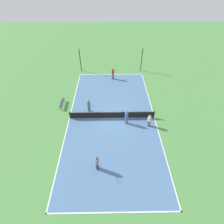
{
  "coord_description": "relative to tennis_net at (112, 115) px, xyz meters",
  "views": [
    {
      "loc": [
        -0.21,
        -14.49,
        13.7
      ],
      "look_at": [
        0.0,
        0.0,
        0.9
      ],
      "focal_mm": 28.0,
      "sensor_mm": 36.0,
      "label": 1
    }
  ],
  "objects": [
    {
      "name": "player_baseline_gray",
      "position": [
        -1.35,
        -6.38,
        0.47
      ],
      "size": [
        0.56,
        0.99,
        1.67
      ],
      "rotation": [
        0.0,
        0.0,
        4.97
      ],
      "color": "navy",
      "rests_on": "court_surface"
    },
    {
      "name": "player_near_blue",
      "position": [
        1.53,
        -0.87,
        0.51
      ],
      "size": [
        0.86,
        0.93,
        1.73
      ],
      "rotation": [
        0.0,
        0.0,
        2.27
      ],
      "color": "#4C4C51",
      "rests_on": "court_surface"
    },
    {
      "name": "tennis_ball_left_sideline",
      "position": [
        3.78,
        0.16,
        -0.45
      ],
      "size": [
        0.07,
        0.07,
        0.07
      ],
      "primitive_type": "sphere",
      "color": "#CCE033",
      "rests_on": "court_surface"
    },
    {
      "name": "tennis_ball_midcourt",
      "position": [
        2.96,
        -7.31,
        -0.45
      ],
      "size": [
        0.07,
        0.07,
        0.07
      ],
      "primitive_type": "sphere",
      "color": "#CCE033",
      "rests_on": "court_surface"
    },
    {
      "name": "fence_post_back_left",
      "position": [
        -4.76,
        11.11,
        1.28
      ],
      "size": [
        0.12,
        0.12,
        3.58
      ],
      "color": "black",
      "rests_on": "ground_plane"
    },
    {
      "name": "tennis_ball_far_baseline",
      "position": [
        1.76,
        -5.15,
        -0.45
      ],
      "size": [
        0.07,
        0.07,
        0.07
      ],
      "primitive_type": "sphere",
      "color": "#CCE033",
      "rests_on": "court_surface"
    },
    {
      "name": "player_coach_red",
      "position": [
        0.26,
        8.58,
        0.48
      ],
      "size": [
        0.95,
        0.81,
        1.68
      ],
      "rotation": [
        0.0,
        0.0,
        0.62
      ],
      "color": "#4C4C51",
      "rests_on": "court_surface"
    },
    {
      "name": "ground_plane",
      "position": [
        0.0,
        0.0,
        -0.51
      ],
      "size": [
        80.0,
        80.0,
        0.0
      ],
      "primitive_type": "plane",
      "color": "#518E47"
    },
    {
      "name": "court_surface",
      "position": [
        0.0,
        0.0,
        -0.5
      ],
      "size": [
        9.8,
        19.9,
        0.02
      ],
      "color": "#4C729E",
      "rests_on": "ground_plane"
    },
    {
      "name": "tennis_ball_near_net",
      "position": [
        -1.13,
        2.01,
        -0.45
      ],
      "size": [
        0.07,
        0.07,
        0.07
      ],
      "primitive_type": "sphere",
      "color": "#CCE033",
      "rests_on": "court_surface"
    },
    {
      "name": "bench",
      "position": [
        -6.1,
        2.32,
        -0.12
      ],
      "size": [
        0.36,
        1.87,
        0.45
      ],
      "rotation": [
        0.0,
        0.0,
        1.57
      ],
      "color": "#333338",
      "rests_on": "ground_plane"
    },
    {
      "name": "fence_post_back_right",
      "position": [
        4.76,
        11.11,
        1.28
      ],
      "size": [
        0.12,
        0.12,
        3.58
      ],
      "color": "black",
      "rests_on": "ground_plane"
    },
    {
      "name": "tennis_net",
      "position": [
        0.0,
        0.0,
        0.0
      ],
      "size": [
        9.6,
        0.1,
        0.96
      ],
      "color": "black",
      "rests_on": "court_surface"
    },
    {
      "name": "player_far_white",
      "position": [
        3.92,
        -1.3,
        0.38
      ],
      "size": [
        0.5,
        0.5,
        1.53
      ],
      "rotation": [
        0.0,
        0.0,
        2.13
      ],
      "color": "#4C4C51",
      "rests_on": "court_surface"
    },
    {
      "name": "player_far_green",
      "position": [
        -2.68,
        1.18,
        0.5
      ],
      "size": [
        0.91,
        0.87,
        1.72
      ],
      "rotation": [
        0.0,
        0.0,
        5.54
      ],
      "color": "#4C4C51",
      "rests_on": "court_surface"
    }
  ]
}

